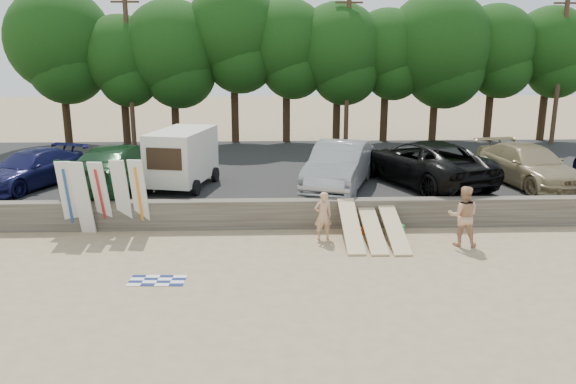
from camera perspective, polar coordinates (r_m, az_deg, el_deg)
name	(u,v)px	position (r m, az deg, el deg)	size (l,w,h in m)	color
ground	(351,257)	(16.98, 6.38, -6.63)	(120.00, 120.00, 0.00)	tan
seawall	(339,213)	(19.64, 5.17, -2.15)	(44.00, 0.50, 1.00)	#6B6356
parking_lot	(319,172)	(26.91, 3.20, 2.06)	(44.00, 14.50, 0.70)	#282828
treeline	(296,45)	(33.20, 0.87, 14.72)	(33.41, 6.30, 9.10)	#382616
utility_poles	(348,61)	(32.00, 6.08, 13.11)	(25.80, 0.26, 9.00)	#473321
box_trailer	(182,155)	(22.54, -10.68, 3.67)	(2.66, 3.90, 2.29)	beige
car_0	(30,169)	(24.57, -24.70, 2.13)	(2.02, 4.97, 1.44)	#131544
car_1	(121,167)	(22.89, -16.59, 2.48)	(2.49, 6.12, 1.78)	#14371B
car_2	(339,165)	(22.20, 5.23, 2.70)	(1.91, 5.48, 1.81)	gray
car_3	(423,162)	(23.46, 13.57, 2.97)	(2.98, 6.47, 1.80)	black
car_4	(528,165)	(24.64, 23.22, 2.50)	(2.24, 5.50, 1.60)	#96845F
surfboard_upright_0	(68,197)	(20.03, -21.41, -0.49)	(0.50, 0.06, 2.60)	silver
surfboard_upright_1	(82,198)	(19.70, -20.18, -0.59)	(0.50, 0.06, 2.60)	silver
surfboard_upright_2	(101,197)	(19.71, -18.43, -0.49)	(0.50, 0.06, 2.60)	silver
surfboard_upright_3	(122,196)	(19.56, -16.51, -0.39)	(0.50, 0.06, 2.60)	silver
surfboard_upright_4	(140,196)	(19.42, -14.84, -0.38)	(0.50, 0.06, 2.60)	silver
surfboard_low_0	(351,225)	(18.26, 6.40, -3.37)	(0.56, 3.00, 0.07)	#D0B583
surfboard_low_1	(372,229)	(18.39, 8.56, -3.70)	(0.56, 3.00, 0.07)	#D0B583
surfboard_low_2	(394,228)	(18.48, 10.70, -3.61)	(0.56, 3.00, 0.07)	#D0B583
beachgoer_a	(323,216)	(18.22, 3.57, -2.43)	(0.59, 0.38, 1.61)	tan
beachgoer_b	(463,216)	(18.44, 17.37, -2.34)	(0.94, 0.73, 1.93)	tan
cooler	(397,229)	(19.29, 11.06, -3.73)	(0.38, 0.30, 0.32)	green
gear_bag	(361,230)	(19.16, 7.41, -3.86)	(0.30, 0.25, 0.22)	#DF571A
beach_towel	(157,281)	(15.66, -13.14, -8.75)	(1.50, 1.50, 0.00)	white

